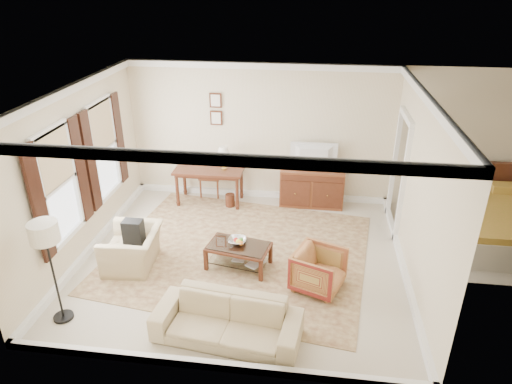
% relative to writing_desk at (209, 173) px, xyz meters
% --- Properties ---
extents(room_shell, '(5.51, 5.01, 2.91)m').
position_rel_writing_desk_xyz_m(room_shell, '(1.02, -2.04, 1.80)').
color(room_shell, beige).
rests_on(room_shell, ground).
extents(annex_bedroom, '(3.00, 2.70, 2.90)m').
position_rel_writing_desk_xyz_m(annex_bedroom, '(5.51, -0.89, -0.33)').
color(annex_bedroom, beige).
rests_on(annex_bedroom, ground).
extents(window_front, '(0.12, 1.56, 1.80)m').
position_rel_writing_desk_xyz_m(window_front, '(-1.68, -2.74, 0.88)').
color(window_front, '#CCB284').
rests_on(window_front, room_shell).
extents(window_rear, '(0.12, 1.56, 1.80)m').
position_rel_writing_desk_xyz_m(window_rear, '(-1.68, -1.14, 0.88)').
color(window_rear, '#CCB284').
rests_on(window_rear, room_shell).
extents(doorway, '(0.10, 1.12, 2.25)m').
position_rel_writing_desk_xyz_m(doorway, '(3.73, -0.54, 0.40)').
color(doorway, white).
rests_on(doorway, room_shell).
extents(rug, '(4.83, 4.30, 0.01)m').
position_rel_writing_desk_xyz_m(rug, '(0.93, -1.85, -0.67)').
color(rug, '#5B2D1E').
rests_on(rug, room_shell).
extents(writing_desk, '(1.43, 0.71, 0.78)m').
position_rel_writing_desk_xyz_m(writing_desk, '(0.00, 0.00, 0.00)').
color(writing_desk, '#4D2416').
rests_on(writing_desk, room_shell).
extents(desk_chair, '(0.54, 0.54, 1.05)m').
position_rel_writing_desk_xyz_m(desk_chair, '(-0.06, 0.35, -0.15)').
color(desk_chair, brown).
rests_on(desk_chair, room_shell).
extents(desk_lamp, '(0.32, 0.32, 0.50)m').
position_rel_writing_desk_xyz_m(desk_lamp, '(0.32, -0.00, 0.36)').
color(desk_lamp, silver).
rests_on(desk_lamp, writing_desk).
extents(framed_prints, '(0.25, 0.04, 0.68)m').
position_rel_writing_desk_xyz_m(framed_prints, '(0.10, 0.43, 1.27)').
color(framed_prints, '#4D2416').
rests_on(framed_prints, room_shell).
extents(sideboard, '(1.32, 0.51, 0.81)m').
position_rel_writing_desk_xyz_m(sideboard, '(2.15, 0.17, -0.27)').
color(sideboard, brown).
rests_on(sideboard, room_shell).
extents(tv, '(0.91, 0.53, 0.12)m').
position_rel_writing_desk_xyz_m(tv, '(2.15, 0.15, 0.60)').
color(tv, black).
rests_on(tv, sideboard).
extents(coffee_table, '(1.11, 0.77, 0.43)m').
position_rel_writing_desk_xyz_m(coffee_table, '(1.00, -2.29, -0.34)').
color(coffee_table, '#4D2416').
rests_on(coffee_table, room_shell).
extents(fruit_bowl, '(0.42, 0.42, 0.10)m').
position_rel_writing_desk_xyz_m(fruit_bowl, '(0.97, -2.23, -0.19)').
color(fruit_bowl, silver).
rests_on(fruit_bowl, coffee_table).
extents(book_a, '(0.28, 0.07, 0.38)m').
position_rel_writing_desk_xyz_m(book_a, '(0.91, -2.25, -0.50)').
color(book_a, brown).
rests_on(book_a, coffee_table).
extents(book_b, '(0.25, 0.17, 0.38)m').
position_rel_writing_desk_xyz_m(book_b, '(1.20, -2.35, -0.51)').
color(book_b, brown).
rests_on(book_b, coffee_table).
extents(striped_armchair, '(0.88, 0.91, 0.73)m').
position_rel_writing_desk_xyz_m(striped_armchair, '(2.32, -2.69, -0.30)').
color(striped_armchair, maroon).
rests_on(striped_armchair, room_shell).
extents(club_armchair, '(0.71, 1.03, 0.87)m').
position_rel_writing_desk_xyz_m(club_armchair, '(-0.77, -2.47, -0.24)').
color(club_armchair, tan).
rests_on(club_armchair, room_shell).
extents(backpack, '(0.33, 0.38, 0.40)m').
position_rel_writing_desk_xyz_m(backpack, '(-0.73, -2.41, 0.01)').
color(backpack, black).
rests_on(backpack, club_armchair).
extents(sofa, '(2.02, 0.81, 0.77)m').
position_rel_writing_desk_xyz_m(sofa, '(1.12, -3.94, -0.29)').
color(sofa, tan).
rests_on(sofa, room_shell).
extents(floor_lamp, '(0.39, 0.39, 1.57)m').
position_rel_writing_desk_xyz_m(floor_lamp, '(-1.29, -3.87, 0.64)').
color(floor_lamp, black).
rests_on(floor_lamp, room_shell).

